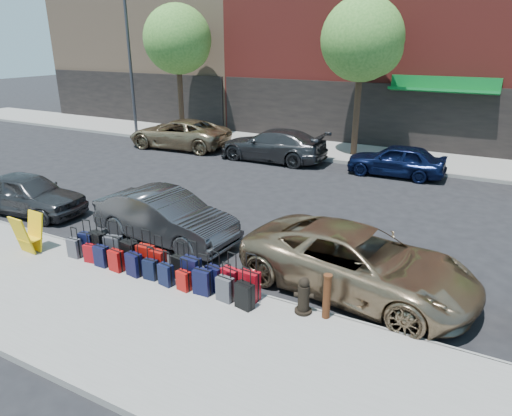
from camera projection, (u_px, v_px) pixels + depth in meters
The scene contains 40 objects.
ground at pixel (254, 216), 15.13m from camera, with size 120.00×120.00×0.00m, color black.
sidewalk_near at pixel (110, 311), 9.73m from camera, with size 60.00×4.00×0.15m, color gray.
sidewalk_far at pixel (347, 152), 23.38m from camera, with size 60.00×4.00×0.15m, color gray.
curb_near at pixel (169, 271), 11.40m from camera, with size 60.00×0.08×0.15m, color gray.
curb_far at pixel (334, 161), 21.70m from camera, with size 60.00×0.08×0.15m, color gray.
building_left at pixel (181, 4), 34.31m from camera, with size 15.00×12.12×16.00m.
tree_left at pixel (180, 41), 25.47m from camera, with size 3.80×3.80×7.27m.
tree_center at pixel (365, 42), 20.82m from camera, with size 3.80×3.80×7.27m.
streetlight at pixel (132, 55), 26.45m from camera, with size 2.59×0.18×8.00m.
suitcase_front_0 at pixel (87, 243), 12.06m from camera, with size 0.42×0.27×0.95m.
suitcase_front_1 at pixel (98, 244), 11.94m from camera, with size 0.48×0.33×1.06m.
suitcase_front_2 at pixel (114, 248), 11.68m from camera, with size 0.48×0.33×1.07m.
suitcase_front_3 at pixel (130, 254), 11.38m from camera, with size 0.48×0.31×1.07m.
suitcase_front_4 at pixel (146, 257), 11.21m from camera, with size 0.44×0.25×1.04m.
suitcase_front_5 at pixel (158, 262), 11.03m from camera, with size 0.41×0.23×0.98m.
suitcase_front_6 at pixel (180, 268), 10.80m from camera, with size 0.41×0.27×0.92m.
suitcase_front_7 at pixel (191, 271), 10.54m from camera, with size 0.46×0.27×1.07m.
suitcase_front_8 at pixel (214, 278), 10.30m from camera, with size 0.42×0.28×0.94m.
suitcase_front_9 at pixel (230, 281), 10.15m from camera, with size 0.44×0.29×0.99m.
suitcase_front_10 at pixel (250, 285), 9.93m from camera, with size 0.46×0.27×1.07m.
suitcase_back_0 at pixel (74, 248), 11.89m from camera, with size 0.35×0.21×0.82m.
suitcase_back_1 at pixel (91, 253), 11.64m from camera, with size 0.34×0.23×0.76m.
suitcase_back_2 at pixel (101, 256), 11.41m from camera, with size 0.36×0.21×0.87m.
suitcase_back_3 at pixel (116, 260), 11.18m from camera, with size 0.38×0.24×0.87m.
suitcase_back_4 at pixel (134, 264), 10.95m from camera, with size 0.42×0.28×0.92m.
suitcase_back_5 at pixel (150, 269), 10.79m from camera, with size 0.34×0.21×0.80m.
suitcase_back_6 at pixel (166, 275), 10.53m from camera, with size 0.38×0.25×0.84m.
suitcase_back_7 at pixel (184, 281), 10.32m from camera, with size 0.34×0.23×0.76m.
suitcase_back_8 at pixel (202, 282), 10.15m from camera, with size 0.41×0.24×0.95m.
suitcase_back_9 at pixel (225, 289), 9.89m from camera, with size 0.39×0.25×0.89m.
suitcase_back_10 at pixel (245, 296), 9.61m from camera, with size 0.43×0.30×0.93m.
fire_hydrant at pixel (304, 296), 9.42m from camera, with size 0.42×0.36×0.81m.
bollard at pixel (327, 296), 9.20m from camera, with size 0.18×0.18×0.98m.
display_rack at pixel (29, 234), 12.11m from camera, with size 0.62×0.67×1.05m.
car_near_0 at pixel (28, 194), 15.18m from camera, with size 1.63×4.05×1.38m, color #373739.
car_near_1 at pixel (165, 217), 13.08m from camera, with size 1.55×4.43×1.46m, color #37373A.
car_near_2 at pixel (357, 262), 10.39m from camera, with size 2.48×5.39×1.50m, color #927959.
car_far_0 at pixel (179, 134), 24.46m from camera, with size 2.54×5.51×1.53m, color #937C5A.
car_far_1 at pixel (273, 145), 21.84m from camera, with size 2.13×5.25×1.52m, color #353537.
car_far_2 at pixel (396, 160), 19.39m from camera, with size 1.63×4.06×1.38m, color #0C1435.
Camera 1 is at (6.70, -12.40, 5.51)m, focal length 32.00 mm.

